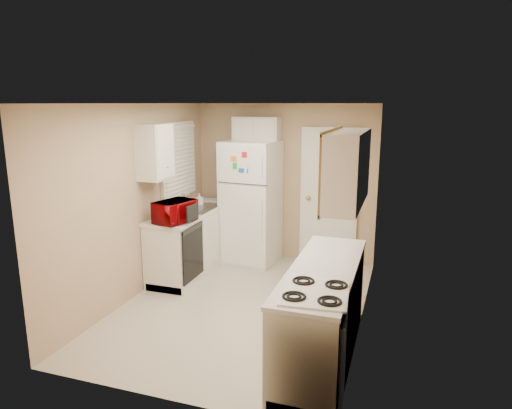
% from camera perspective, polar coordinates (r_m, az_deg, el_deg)
% --- Properties ---
extents(floor, '(3.80, 3.80, 0.00)m').
position_cam_1_polar(floor, '(5.68, -1.62, -12.46)').
color(floor, beige).
rests_on(floor, ground).
extents(ceiling, '(3.80, 3.80, 0.00)m').
position_cam_1_polar(ceiling, '(5.15, -1.79, 12.52)').
color(ceiling, white).
rests_on(ceiling, floor).
extents(wall_left, '(3.80, 3.80, 0.00)m').
position_cam_1_polar(wall_left, '(5.90, -14.58, 0.40)').
color(wall_left, tan).
rests_on(wall_left, floor).
extents(wall_right, '(3.80, 3.80, 0.00)m').
position_cam_1_polar(wall_right, '(5.00, 13.57, -1.73)').
color(wall_right, tan).
rests_on(wall_right, floor).
extents(wall_back, '(2.80, 2.80, 0.00)m').
position_cam_1_polar(wall_back, '(7.07, 3.57, 2.75)').
color(wall_back, tan).
rests_on(wall_back, floor).
extents(wall_front, '(2.80, 2.80, 0.00)m').
position_cam_1_polar(wall_front, '(3.63, -12.08, -7.09)').
color(wall_front, tan).
rests_on(wall_front, floor).
extents(left_counter, '(0.60, 1.80, 0.90)m').
position_cam_1_polar(left_counter, '(6.70, -7.90, -4.49)').
color(left_counter, silver).
rests_on(left_counter, floor).
extents(dishwasher, '(0.03, 0.58, 0.72)m').
position_cam_1_polar(dishwasher, '(6.06, -7.94, -5.97)').
color(dishwasher, black).
rests_on(dishwasher, floor).
extents(sink, '(0.54, 0.74, 0.16)m').
position_cam_1_polar(sink, '(6.73, -7.44, -0.80)').
color(sink, gray).
rests_on(sink, left_counter).
extents(microwave, '(0.57, 0.41, 0.34)m').
position_cam_1_polar(microwave, '(5.94, -10.11, -0.81)').
color(microwave, '#810306').
rests_on(microwave, left_counter).
extents(soap_bottle, '(0.11, 0.11, 0.18)m').
position_cam_1_polar(soap_bottle, '(6.90, -7.09, 0.75)').
color(soap_bottle, silver).
rests_on(soap_bottle, left_counter).
extents(window_blinds, '(0.10, 0.98, 1.08)m').
position_cam_1_polar(window_blinds, '(6.71, -9.63, 5.53)').
color(window_blinds, silver).
rests_on(window_blinds, wall_left).
extents(upper_cabinet_left, '(0.30, 0.45, 0.70)m').
position_cam_1_polar(upper_cabinet_left, '(5.92, -12.52, 6.42)').
color(upper_cabinet_left, silver).
rests_on(upper_cabinet_left, wall_left).
extents(refrigerator, '(0.83, 0.81, 1.86)m').
position_cam_1_polar(refrigerator, '(6.91, -0.61, 0.25)').
color(refrigerator, white).
rests_on(refrigerator, floor).
extents(cabinet_over_fridge, '(0.70, 0.30, 0.40)m').
position_cam_1_polar(cabinet_over_fridge, '(6.94, 0.11, 9.25)').
color(cabinet_over_fridge, silver).
rests_on(cabinet_over_fridge, wall_back).
extents(interior_door, '(0.86, 0.06, 2.08)m').
position_cam_1_polar(interior_door, '(6.92, 9.08, 0.89)').
color(interior_door, white).
rests_on(interior_door, floor).
extents(right_counter, '(0.60, 2.00, 0.90)m').
position_cam_1_polar(right_counter, '(4.53, 8.28, -13.10)').
color(right_counter, silver).
rests_on(right_counter, floor).
extents(stove, '(0.57, 0.68, 0.78)m').
position_cam_1_polar(stove, '(4.03, 7.27, -17.54)').
color(stove, white).
rests_on(stove, floor).
extents(upper_cabinet_right, '(0.30, 1.20, 0.70)m').
position_cam_1_polar(upper_cabinet_right, '(4.41, 11.45, 4.44)').
color(upper_cabinet_right, silver).
rests_on(upper_cabinet_right, wall_right).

